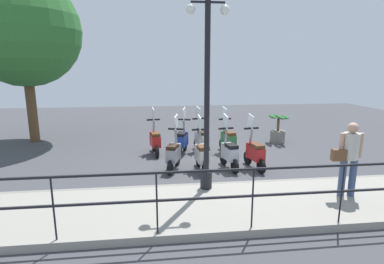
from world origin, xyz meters
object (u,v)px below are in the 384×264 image
Objects in this scene: scooter_near_3 at (174,154)px; scooter_far_1 at (202,139)px; scooter_near_0 at (255,152)px; scooter_far_3 at (155,140)px; pedestrian_with_bag at (349,154)px; scooter_near_2 at (202,154)px; lamp_post_near at (207,104)px; scooter_far_0 at (228,139)px; scooter_far_2 at (182,140)px; scooter_near_1 at (229,153)px; tree_large at (23,31)px; potted_palm at (278,131)px.

scooter_near_3 is 1.00× the size of scooter_far_1.
scooter_near_0 and scooter_far_3 have the same top height.
pedestrian_with_bag is 3.65m from scooter_near_2.
scooter_far_1 is at bearing 24.96° from scooter_near_0.
scooter_near_2 is 1.89m from scooter_far_1.
scooter_near_0 and scooter_far_1 have the same top height.
scooter_far_3 is at bearing 50.43° from pedestrian_with_bag.
scooter_near_0 is (1.57, -1.66, -1.59)m from lamp_post_near.
lamp_post_near is 2.82× the size of scooter_far_3.
scooter_far_0 is at bearing 27.98° from pedestrian_with_bag.
scooter_near_2 is (2.34, 2.74, -0.60)m from pedestrian_with_bag.
scooter_near_3 is 1.00× the size of scooter_far_2.
scooter_far_3 is (-0.05, 1.57, 0.00)m from scooter_far_1.
scooter_near_1 and scooter_far_1 have the same top height.
tree_large is at bearing 54.76° from scooter_far_1.
scooter_far_0 is 1.00× the size of scooter_far_2.
lamp_post_near is at bearing -169.36° from scooter_far_3.
scooter_far_0 is 1.00× the size of scooter_far_3.
scooter_far_3 is at bearing 31.18° from scooter_near_2.
tree_large is 8.45m from scooter_far_0.
lamp_post_near is 2.82× the size of scooter_near_3.
scooter_far_2 is (-0.13, 0.67, 0.00)m from scooter_far_1.
scooter_near_1 is at bearing -75.50° from scooter_near_3.
potted_palm is at bearing -38.30° from lamp_post_near.
scooter_near_3 is (0.18, 0.76, 0.00)m from scooter_near_2.
potted_palm is at bearing -73.17° from scooter_far_0.
scooter_near_3 and scooter_far_1 have the same top height.
scooter_near_3 is (-4.08, -5.24, -3.69)m from tree_large.
scooter_near_3 is (0.09, 1.57, 0.00)m from scooter_near_1.
scooter_far_1 is at bearing -110.79° from tree_large.
scooter_far_3 is at bearing 103.44° from potted_palm.
potted_palm is at bearing -1.02° from pedestrian_with_bag.
pedestrian_with_bag reaches higher than scooter_far_0.
tree_large reaches higher than scooter_far_1.
pedestrian_with_bag reaches higher than scooter_far_2.
pedestrian_with_bag is 1.03× the size of scooter_near_0.
scooter_near_1 is 1.00× the size of scooter_near_3.
scooter_far_1 is at bearing -96.33° from scooter_far_3.
tree_large reaches higher than scooter_far_2.
scooter_near_0 is at bearing -76.22° from scooter_near_3.
scooter_near_2 and scooter_far_0 have the same top height.
scooter_near_0 is 1.00× the size of scooter_near_3.
scooter_near_2 and scooter_far_1 have the same top height.
scooter_far_2 is (4.08, 3.13, -0.60)m from pedestrian_with_bag.
scooter_far_1 is (1.86, 1.24, 0.00)m from scooter_near_0.
scooter_near_0 is at bearing -119.45° from tree_large.
lamp_post_near is 3.14m from pedestrian_with_bag.
scooter_near_0 reaches higher than potted_palm.
potted_palm is 0.69× the size of scooter_far_2.
scooter_far_2 is (3.30, 0.25, -1.59)m from lamp_post_near.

